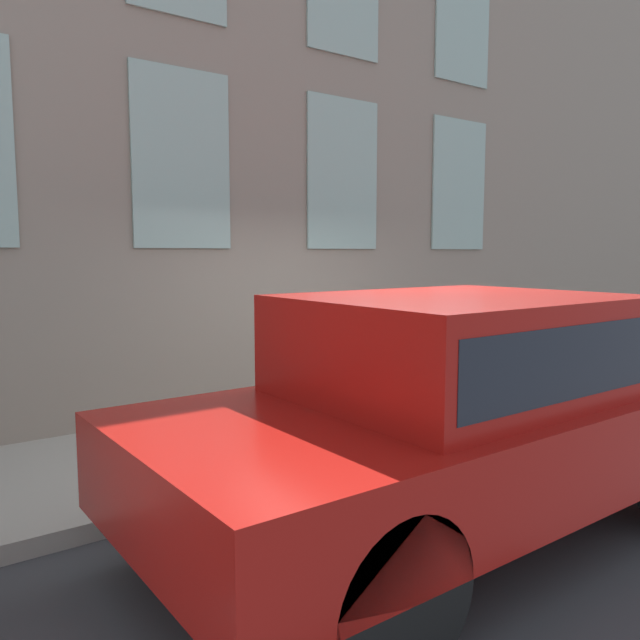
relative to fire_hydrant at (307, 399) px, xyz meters
The scene contains 6 objects.
ground_plane 1.03m from the fire_hydrant, 138.67° to the right, with size 80.00×80.00×0.00m, color #38383A.
sidewalk 0.89m from the fire_hydrant, 50.77° to the right, with size 2.25×60.00×0.14m.
building_facade 4.14m from the fire_hydrant, 18.27° to the right, with size 0.33×40.00×8.53m.
fire_hydrant is the anchor object (origin of this frame).
person 0.75m from the fire_hydrant, 59.11° to the right, with size 0.32×0.21×1.31m.
parked_car_red_near 2.06m from the fire_hydrant, behind, with size 2.00×4.56×1.68m.
Camera 1 is at (-4.20, 3.99, 1.98)m, focal length 35.00 mm.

